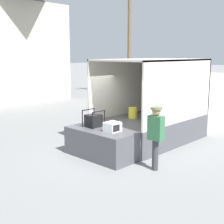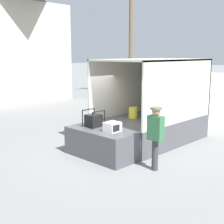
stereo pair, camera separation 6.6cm
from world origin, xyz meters
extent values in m
plane|color=gray|center=(0.00, 0.00, 0.00)|extent=(160.00, 160.00, 0.00)
cube|color=silver|center=(5.29, 0.00, 1.21)|extent=(2.17, 2.28, 2.43)
cube|color=#4C4C51|center=(2.10, 0.00, 0.46)|extent=(4.20, 2.48, 0.91)
cube|color=beige|center=(2.10, 1.21, 2.00)|extent=(4.20, 0.06, 2.18)
cube|color=beige|center=(2.10, -1.21, 2.00)|extent=(4.20, 0.06, 2.18)
cube|color=beige|center=(4.17, 0.00, 2.00)|extent=(0.06, 2.48, 2.18)
cube|color=beige|center=(2.10, 0.00, 3.06)|extent=(4.20, 2.48, 0.06)
cylinder|color=yellow|center=(1.49, 0.41, 1.12)|extent=(0.32, 0.32, 0.41)
cube|color=#B2A893|center=(2.20, -0.02, 1.04)|extent=(0.44, 0.32, 0.25)
cube|color=#2D7F33|center=(2.42, 0.34, 1.05)|extent=(0.44, 0.32, 0.27)
cube|color=#2D7F33|center=(2.50, -0.82, 1.07)|extent=(0.44, 0.32, 0.30)
cube|color=#4C4C51|center=(-0.56, 0.00, 0.46)|extent=(1.11, 2.36, 0.91)
cube|color=white|center=(-0.49, -0.44, 1.06)|extent=(0.45, 0.41, 0.29)
cube|color=black|center=(-0.54, -0.65, 1.06)|extent=(0.29, 0.01, 0.20)
cube|color=black|center=(-0.47, 0.44, 1.12)|extent=(0.45, 0.43, 0.41)
cylinder|color=slate|center=(-0.29, 0.44, 1.14)|extent=(0.17, 0.24, 0.24)
cylinder|color=black|center=(-0.73, 0.20, 1.20)|extent=(0.04, 0.04, 0.56)
cylinder|color=black|center=(-0.21, 0.20, 1.20)|extent=(0.04, 0.04, 0.56)
cylinder|color=black|center=(-0.73, 0.69, 1.20)|extent=(0.04, 0.04, 0.56)
cylinder|color=black|center=(-0.21, 0.69, 1.20)|extent=(0.04, 0.04, 0.56)
cylinder|color=black|center=(-0.47, 0.20, 1.46)|extent=(0.52, 0.04, 0.04)
cylinder|color=black|center=(-0.47, 0.69, 1.46)|extent=(0.52, 0.04, 0.04)
cylinder|color=#38383D|center=(-0.28, -1.93, 0.44)|extent=(0.18, 0.18, 0.89)
cube|color=#336B42|center=(-0.28, -1.93, 1.24)|extent=(0.24, 0.44, 0.70)
sphere|color=tan|center=(-0.28, -1.93, 1.71)|extent=(0.24, 0.24, 0.24)
cylinder|color=#606B47|center=(-0.28, -1.93, 1.80)|extent=(0.33, 0.33, 0.06)
cylinder|color=brown|center=(11.25, 9.01, 4.64)|extent=(0.28, 0.28, 9.29)
camera|label=1|loc=(-7.26, -6.92, 3.29)|focal=50.00mm
camera|label=2|loc=(-7.21, -6.97, 3.29)|focal=50.00mm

